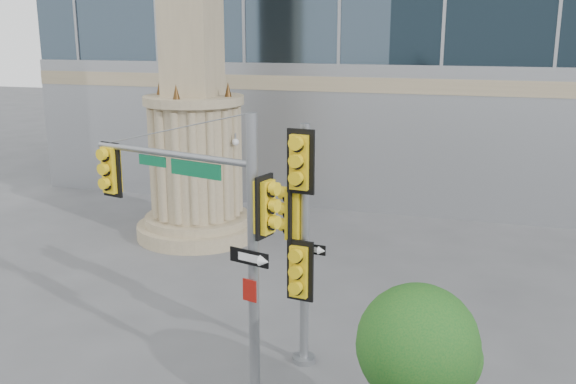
% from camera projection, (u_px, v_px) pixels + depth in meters
% --- Properties ---
extents(monument, '(4.40, 4.40, 16.60)m').
position_uv_depth(monument, '(193.00, 83.00, 22.13)').
color(monument, '#9D8B6A').
rests_on(monument, ground).
extents(main_signal_pole, '(4.43, 1.55, 5.84)m').
position_uv_depth(main_signal_pole, '(210.00, 220.00, 12.83)').
color(main_signal_pole, slate).
rests_on(main_signal_pole, ground).
extents(secondary_signal_pole, '(0.94, 0.77, 5.44)m').
position_uv_depth(secondary_signal_pole, '(300.00, 228.00, 13.69)').
color(secondary_signal_pole, slate).
rests_on(secondary_signal_pole, ground).
extents(street_tree, '(2.10, 2.05, 3.27)m').
position_uv_depth(street_tree, '(420.00, 350.00, 10.64)').
color(street_tree, '#9D8B6A').
rests_on(street_tree, ground).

